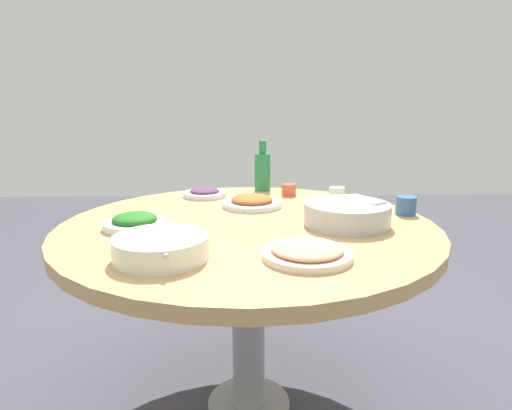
# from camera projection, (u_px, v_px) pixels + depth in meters

# --- Properties ---
(ground) EXTENTS (8.00, 8.00, 0.00)m
(ground) POSITION_uv_depth(u_px,v_px,m) (249.00, 408.00, 1.68)
(ground) COLOR #43424C
(round_dining_table) EXTENTS (1.31, 1.31, 0.76)m
(round_dining_table) POSITION_uv_depth(u_px,v_px,m) (248.00, 247.00, 1.53)
(round_dining_table) COLOR #99999E
(round_dining_table) RESTS_ON ground
(rice_bowl) EXTENTS (0.29, 0.29, 0.08)m
(rice_bowl) POSITION_uv_depth(u_px,v_px,m) (347.00, 213.00, 1.47)
(rice_bowl) COLOR #B2B5BA
(rice_bowl) RESTS_ON round_dining_table
(soup_bowl) EXTENTS (0.28, 0.26, 0.06)m
(soup_bowl) POSITION_uv_depth(u_px,v_px,m) (161.00, 248.00, 1.15)
(soup_bowl) COLOR white
(soup_bowl) RESTS_ON round_dining_table
(dish_eggplant) EXTENTS (0.19, 0.19, 0.04)m
(dish_eggplant) POSITION_uv_depth(u_px,v_px,m) (205.00, 193.00, 1.93)
(dish_eggplant) COLOR white
(dish_eggplant) RESTS_ON round_dining_table
(dish_greens) EXTENTS (0.21, 0.21, 0.05)m
(dish_greens) POSITION_uv_depth(u_px,v_px,m) (135.00, 222.00, 1.44)
(dish_greens) COLOR silver
(dish_greens) RESTS_ON round_dining_table
(dish_shrimp) EXTENTS (0.25, 0.25, 0.04)m
(dish_shrimp) POSITION_uv_depth(u_px,v_px,m) (307.00, 251.00, 1.16)
(dish_shrimp) COLOR silver
(dish_shrimp) RESTS_ON round_dining_table
(dish_stirfry) EXTENTS (0.24, 0.24, 0.05)m
(dish_stirfry) POSITION_uv_depth(u_px,v_px,m) (252.00, 202.00, 1.74)
(dish_stirfry) COLOR white
(dish_stirfry) RESTS_ON round_dining_table
(green_bottle) EXTENTS (0.08, 0.08, 0.24)m
(green_bottle) POSITION_uv_depth(u_px,v_px,m) (263.00, 171.00, 2.05)
(green_bottle) COLOR #287B49
(green_bottle) RESTS_ON round_dining_table
(tea_cup_near) EXTENTS (0.08, 0.08, 0.07)m
(tea_cup_near) POSITION_uv_depth(u_px,v_px,m) (406.00, 206.00, 1.61)
(tea_cup_near) COLOR #355C9A
(tea_cup_near) RESTS_ON round_dining_table
(tea_cup_far) EXTENTS (0.06, 0.06, 0.05)m
(tea_cup_far) POSITION_uv_depth(u_px,v_px,m) (289.00, 190.00, 1.94)
(tea_cup_far) COLOR #D0553C
(tea_cup_far) RESTS_ON round_dining_table
(tea_cup_side) EXTENTS (0.07, 0.07, 0.06)m
(tea_cup_side) POSITION_uv_depth(u_px,v_px,m) (337.00, 194.00, 1.85)
(tea_cup_side) COLOR silver
(tea_cup_side) RESTS_ON round_dining_table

